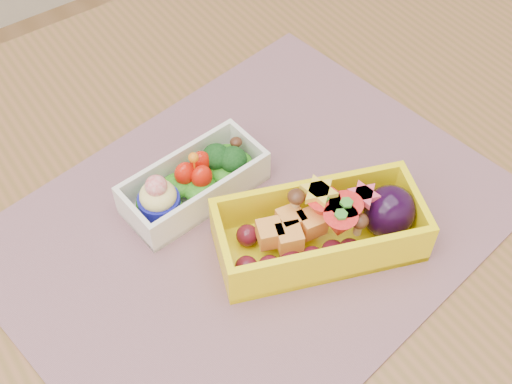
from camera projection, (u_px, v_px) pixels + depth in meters
table at (226, 282)px, 0.73m from camera, size 1.20×0.80×0.75m
placemat at (253, 223)px, 0.66m from camera, size 0.53×0.44×0.00m
bento_white at (194, 183)px, 0.66m from camera, size 0.15×0.08×0.06m
bento_yellow at (324, 228)px, 0.62m from camera, size 0.21×0.15×0.06m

